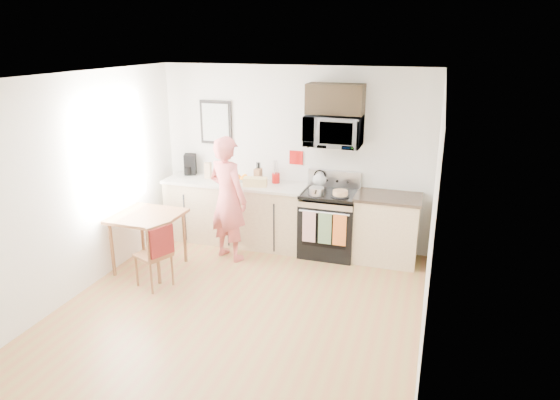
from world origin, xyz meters
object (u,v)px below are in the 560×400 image
(microwave, at_px, (334,131))
(dining_table, at_px, (147,221))
(range, at_px, (329,225))
(person, at_px, (228,199))
(cake, at_px, (340,193))
(chair, at_px, (158,247))

(microwave, bearing_deg, dining_table, -148.84)
(microwave, bearing_deg, range, -89.94)
(person, height_order, cake, person)
(dining_table, bearing_deg, range, 29.09)
(microwave, relative_size, dining_table, 0.93)
(microwave, xyz_separation_m, chair, (-1.74, -1.77, -1.20))
(person, bearing_deg, cake, -142.42)
(microwave, xyz_separation_m, person, (-1.30, -0.66, -0.89))
(microwave, distance_m, chair, 2.76)
(microwave, relative_size, cake, 3.08)
(microwave, xyz_separation_m, cake, (0.17, -0.26, -0.80))
(microwave, height_order, person, microwave)
(range, distance_m, person, 1.48)
(range, relative_size, cake, 4.70)
(range, bearing_deg, dining_table, -150.91)
(range, height_order, dining_table, range)
(range, bearing_deg, chair, -136.20)
(person, distance_m, chair, 1.24)
(range, distance_m, microwave, 1.33)
(person, distance_m, dining_table, 1.10)
(microwave, distance_m, person, 1.71)
(range, xyz_separation_m, microwave, (-0.00, 0.10, 1.32))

